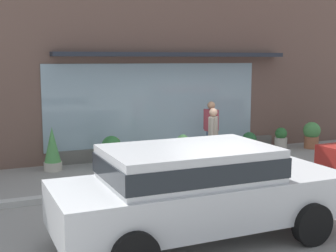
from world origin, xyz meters
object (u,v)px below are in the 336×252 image
(pedestrian_passerby, at_px, (211,126))
(potted_plant_by_entrance, at_px, (249,142))
(fire_hydrant, at_px, (183,152))
(potted_plant_window_center, at_px, (151,150))
(pedestrian_with_handbag, at_px, (213,135))
(potted_plant_low_front, at_px, (281,139))
(parked_car_silver, at_px, (197,186))
(potted_plant_near_hydrant, at_px, (52,150))
(potted_plant_doorstep, at_px, (312,134))
(potted_plant_window_left, at_px, (112,151))

(pedestrian_passerby, distance_m, potted_plant_by_entrance, 1.59)
(fire_hydrant, distance_m, potted_plant_window_center, 1.25)
(pedestrian_with_handbag, distance_m, potted_plant_window_center, 1.90)
(pedestrian_with_handbag, height_order, potted_plant_window_center, pedestrian_with_handbag)
(potted_plant_low_front, bearing_deg, parked_car_silver, -136.53)
(potted_plant_window_center, bearing_deg, pedestrian_passerby, -10.87)
(potted_plant_near_hydrant, relative_size, potted_plant_doorstep, 1.33)
(fire_hydrant, distance_m, potted_plant_by_entrance, 2.94)
(potted_plant_low_front, distance_m, potted_plant_near_hydrant, 6.97)
(pedestrian_with_handbag, relative_size, potted_plant_window_left, 1.91)
(pedestrian_passerby, distance_m, parked_car_silver, 5.93)
(fire_hydrant, xyz_separation_m, potted_plant_window_center, (-0.40, 1.18, -0.14))
(parked_car_silver, relative_size, potted_plant_window_center, 7.48)
(potted_plant_window_left, xyz_separation_m, potted_plant_near_hydrant, (-1.46, 0.27, 0.11))
(fire_hydrant, height_order, potted_plant_low_front, fire_hydrant)
(pedestrian_with_handbag, bearing_deg, potted_plant_window_left, 99.94)
(pedestrian_passerby, xyz_separation_m, potted_plant_doorstep, (3.71, 0.16, -0.51))
(pedestrian_with_handbag, distance_m, pedestrian_passerby, 1.22)
(potted_plant_low_front, bearing_deg, potted_plant_near_hydrant, 179.16)
(parked_car_silver, bearing_deg, pedestrian_with_handbag, 57.89)
(pedestrian_with_handbag, xyz_separation_m, parked_car_silver, (-2.51, -3.99, -0.04))
(potted_plant_low_front, bearing_deg, pedestrian_passerby, -172.72)
(potted_plant_low_front, bearing_deg, fire_hydrant, -163.12)
(parked_car_silver, distance_m, potted_plant_low_front, 7.89)
(parked_car_silver, xyz_separation_m, potted_plant_window_left, (0.21, 5.25, -0.43))
(pedestrian_passerby, height_order, potted_plant_near_hydrant, pedestrian_passerby)
(potted_plant_by_entrance, xyz_separation_m, potted_plant_window_center, (-3.12, 0.07, -0.01))
(fire_hydrant, xyz_separation_m, pedestrian_with_handbag, (0.74, -0.24, 0.43))
(fire_hydrant, height_order, potted_plant_window_center, fire_hydrant)
(potted_plant_doorstep, bearing_deg, parked_car_silver, -142.22)
(fire_hydrant, xyz_separation_m, potted_plant_near_hydrant, (-3.03, 1.30, 0.06))
(pedestrian_with_handbag, relative_size, potted_plant_by_entrance, 2.45)
(potted_plant_doorstep, bearing_deg, potted_plant_near_hydrant, 177.97)
(pedestrian_passerby, height_order, potted_plant_window_center, pedestrian_passerby)
(pedestrian_passerby, relative_size, potted_plant_low_front, 2.34)
(fire_hydrant, distance_m, potted_plant_near_hydrant, 3.30)
(fire_hydrant, bearing_deg, parked_car_silver, -112.82)
(fire_hydrant, relative_size, potted_plant_low_front, 1.32)
(pedestrian_with_handbag, height_order, potted_plant_window_left, pedestrian_with_handbag)
(pedestrian_with_handbag, relative_size, potted_plant_low_front, 2.27)
(parked_car_silver, height_order, potted_plant_near_hydrant, parked_car_silver)
(parked_car_silver, xyz_separation_m, potted_plant_window_center, (1.38, 5.40, -0.53))
(pedestrian_passerby, bearing_deg, potted_plant_doorstep, -114.86)
(pedestrian_with_handbag, bearing_deg, potted_plant_doorstep, -34.99)
(fire_hydrant, xyz_separation_m, potted_plant_window_left, (-1.57, 1.02, -0.05))
(potted_plant_low_front, bearing_deg, potted_plant_doorstep, -9.91)
(potted_plant_near_hydrant, bearing_deg, potted_plant_low_front, -0.84)
(potted_plant_by_entrance, distance_m, potted_plant_doorstep, 2.27)
(fire_hydrant, xyz_separation_m, potted_plant_by_entrance, (2.72, 1.10, -0.13))
(parked_car_silver, bearing_deg, potted_plant_window_left, 87.80)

